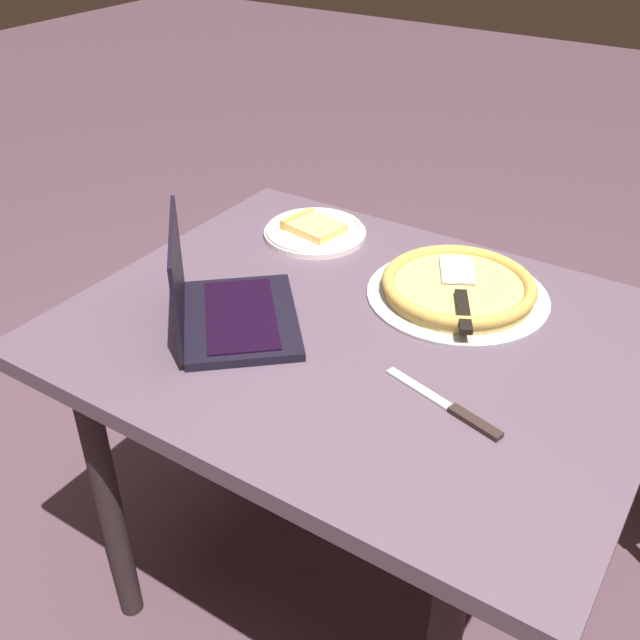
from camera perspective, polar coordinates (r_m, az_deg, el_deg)
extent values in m
plane|color=#523A44|center=(1.93, 2.44, -18.74)|extent=(12.00, 12.00, 0.00)
cube|color=#564452|center=(1.44, 3.10, -1.11)|extent=(1.12, 0.90, 0.04)
cylinder|color=black|center=(1.66, -16.12, -13.76)|extent=(0.05, 0.05, 0.69)
cylinder|color=black|center=(2.08, -0.94, -1.20)|extent=(0.05, 0.05, 0.69)
cylinder|color=black|center=(1.85, 19.17, -8.40)|extent=(0.05, 0.05, 0.69)
cube|color=black|center=(1.44, -6.19, 0.09)|extent=(0.36, 0.37, 0.02)
cube|color=black|center=(1.44, -6.21, 0.44)|extent=(0.27, 0.28, 0.00)
cube|color=black|center=(1.39, -11.11, 3.39)|extent=(0.20, 0.23, 0.20)
cube|color=black|center=(1.39, -11.02, 3.40)|extent=(0.18, 0.20, 0.17)
cylinder|color=silver|center=(1.76, -0.39, 6.78)|extent=(0.24, 0.24, 0.01)
torus|color=silver|center=(1.76, -0.39, 7.07)|extent=(0.24, 0.24, 0.01)
cube|color=#F0BE65|center=(1.75, -0.40, 7.27)|extent=(0.14, 0.12, 0.02)
cube|color=gold|center=(1.79, -1.78, 7.85)|extent=(0.03, 0.10, 0.03)
cylinder|color=#9FA2A4|center=(1.55, 10.67, 1.94)|extent=(0.38, 0.38, 0.01)
cylinder|color=#DEBC61|center=(1.54, 10.73, 2.41)|extent=(0.31, 0.31, 0.02)
torus|color=gold|center=(1.53, 10.77, 2.80)|extent=(0.32, 0.32, 0.03)
cube|color=#B5A8B3|center=(1.58, 10.65, 3.88)|extent=(0.12, 0.14, 0.00)
cube|color=black|center=(1.43, 11.13, 0.69)|extent=(0.09, 0.14, 0.01)
cube|color=#B6C0BB|center=(1.27, 8.43, -5.74)|extent=(0.18, 0.07, 0.00)
cube|color=#2E211D|center=(1.22, 12.01, -7.81)|extent=(0.10, 0.05, 0.01)
cylinder|color=brown|center=(2.11, 20.57, -7.38)|extent=(0.03, 0.03, 0.45)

